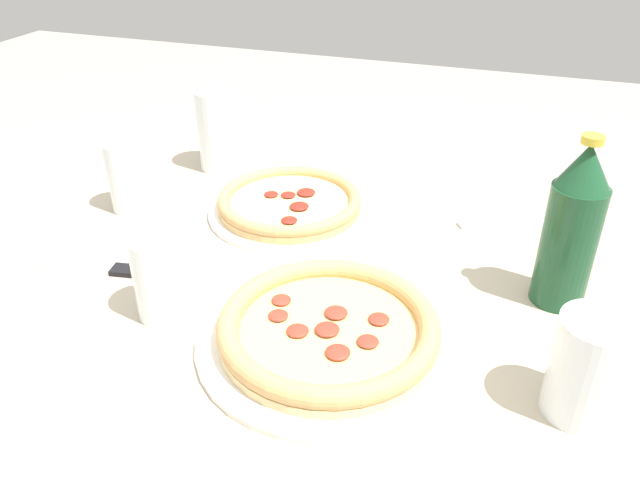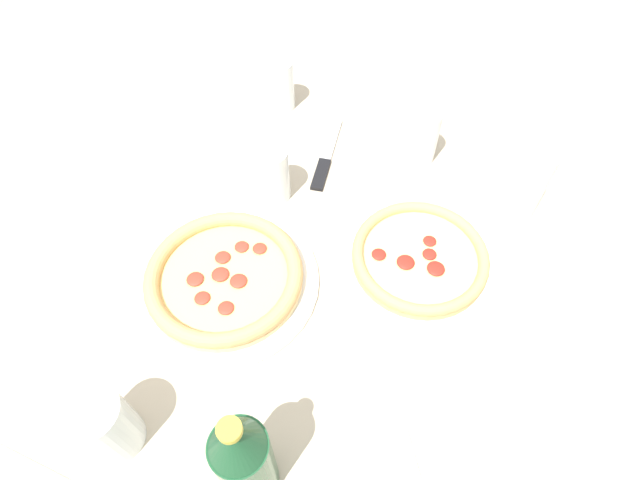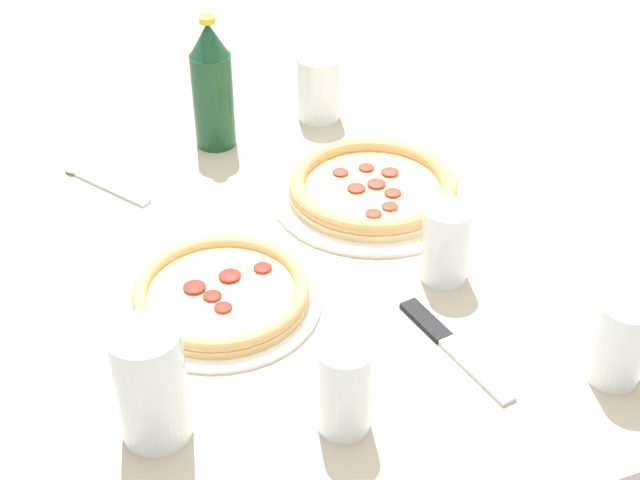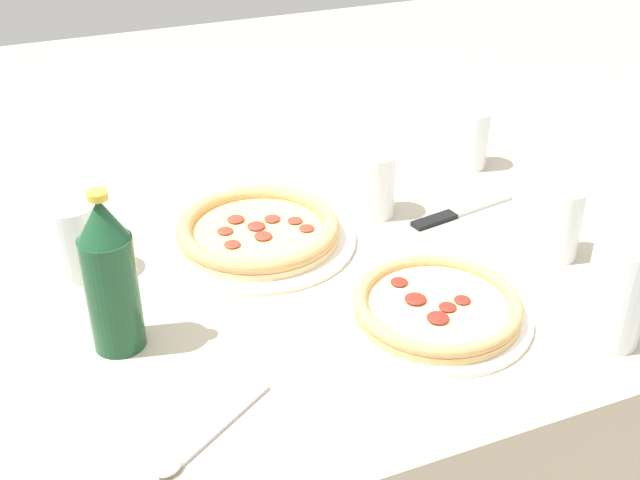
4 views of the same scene
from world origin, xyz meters
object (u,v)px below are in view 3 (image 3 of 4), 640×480
at_px(glass_orange_juice, 445,247).
at_px(glass_red_wine, 319,91).
at_px(glass_cola, 152,390).
at_px(spoon, 97,180).
at_px(beer_bottle, 212,86).
at_px(pizza_veggie, 372,188).
at_px(knife, 450,344).
at_px(glass_water, 344,392).
at_px(glass_lemonade, 619,346).
at_px(pizza_pepperoni, 221,294).

height_order(glass_orange_juice, glass_red_wine, glass_red_wine).
bearing_deg(glass_cola, spoon, 177.44).
xyz_separation_m(glass_orange_juice, beer_bottle, (-0.48, -0.20, 0.06)).
height_order(pizza_veggie, knife, pizza_veggie).
distance_m(glass_red_wine, beer_bottle, 0.21).
height_order(glass_cola, glass_water, glass_cola).
relative_size(glass_red_wine, knife, 0.55).
height_order(glass_lemonade, beer_bottle, beer_bottle).
relative_size(pizza_veggie, beer_bottle, 1.38).
relative_size(glass_red_wine, spoon, 0.69).
height_order(glass_lemonade, glass_cola, glass_cola).
bearing_deg(glass_orange_juice, glass_cola, -72.32).
bearing_deg(glass_lemonade, knife, -126.68).
height_order(pizza_pepperoni, glass_orange_juice, glass_orange_juice).
bearing_deg(glass_orange_juice, glass_water, -48.69).
relative_size(glass_orange_juice, glass_red_wine, 0.96).
relative_size(beer_bottle, spoon, 1.36).
height_order(pizza_pepperoni, spoon, pizza_pepperoni).
bearing_deg(glass_cola, knife, 90.96).
relative_size(pizza_veggie, glass_red_wine, 2.71).
relative_size(glass_red_wine, glass_lemonade, 1.04).
relative_size(glass_lemonade, knife, 0.53).
distance_m(glass_cola, glass_water, 0.22).
relative_size(pizza_pepperoni, glass_lemonade, 2.39).
xyz_separation_m(glass_red_wine, spoon, (0.08, -0.42, -0.05)).
bearing_deg(knife, pizza_veggie, 172.68).
height_order(pizza_veggie, spoon, pizza_veggie).
relative_size(glass_water, spoon, 0.70).
height_order(glass_red_wine, glass_water, same).
bearing_deg(glass_orange_juice, glass_red_wine, 179.47).
xyz_separation_m(pizza_veggie, beer_bottle, (-0.26, -0.19, 0.09)).
bearing_deg(knife, pizza_pepperoni, -126.61).
height_order(pizza_pepperoni, glass_cola, glass_cola).
distance_m(glass_orange_juice, glass_red_wine, 0.51).
relative_size(pizza_veggie, glass_cola, 2.13).
height_order(glass_red_wine, knife, glass_red_wine).
xyz_separation_m(pizza_pepperoni, spoon, (-0.37, -0.11, -0.01)).
height_order(pizza_pepperoni, glass_water, glass_water).
distance_m(pizza_veggie, glass_cola, 0.56).
bearing_deg(pizza_pepperoni, glass_orange_juice, 80.44).
height_order(glass_water, spoon, glass_water).
bearing_deg(knife, glass_cola, -89.04).
xyz_separation_m(pizza_veggie, glass_water, (0.43, -0.22, 0.03)).
distance_m(pizza_veggie, pizza_pepperoni, 0.34).
bearing_deg(pizza_veggie, beer_bottle, -144.63).
bearing_deg(glass_red_wine, glass_cola, -34.67).
bearing_deg(pizza_veggie, glass_red_wine, 176.44).
height_order(glass_orange_juice, glass_lemonade, same).
bearing_deg(spoon, pizza_veggie, 62.95).
distance_m(glass_lemonade, glass_water, 0.34).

